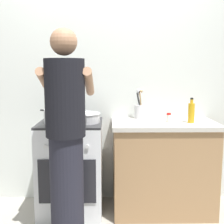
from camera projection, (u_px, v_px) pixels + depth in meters
The scene contains 10 objects.
ground at pixel (107, 217), 2.81m from camera, with size 6.00×6.00×0.00m, color gray.
back_wall at pixel (126, 84), 3.13m from camera, with size 3.20×0.10×2.50m.
countertop at pixel (162, 166), 2.91m from camera, with size 1.00×0.60×0.90m.
stove_range at pixel (71, 167), 2.89m from camera, with size 0.60×0.62×0.90m.
pot at pixel (55, 116), 2.77m from camera, with size 0.27×0.20×0.13m.
mixing_bowl at pixel (85, 117), 2.79m from camera, with size 0.30×0.30×0.09m.
utensil_crock at pixel (139, 109), 3.01m from camera, with size 0.10×0.10×0.31m.
spice_bottle at pixel (169, 118), 2.80m from camera, with size 0.04×0.04×0.09m.
oil_bottle at pixel (191, 112), 2.77m from camera, with size 0.06×0.06×0.24m.
person at pixel (66, 141), 2.24m from camera, with size 0.41×0.50×1.70m.
Camera 1 is at (0.01, -2.64, 1.40)m, focal length 47.20 mm.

